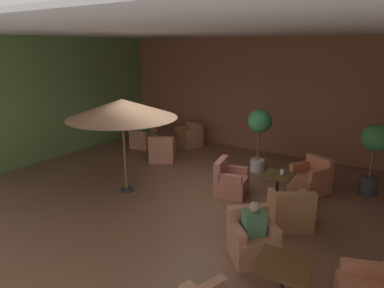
{
  "coord_description": "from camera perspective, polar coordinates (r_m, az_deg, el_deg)",
  "views": [
    {
      "loc": [
        4.4,
        -6.36,
        3.47
      ],
      "look_at": [
        0.0,
        0.44,
        1.14
      ],
      "focal_mm": 31.81,
      "sensor_mm": 36.0,
      "label": 1
    }
  ],
  "objects": [
    {
      "name": "armchair_front_right_north",
      "position": [
        12.23,
        -8.24,
        0.92
      ],
      "size": [
        0.79,
        0.79,
        0.84
      ],
      "color": "#B57250",
      "rests_on": "ground_plane"
    },
    {
      "name": "armchair_front_left_east",
      "position": [
        8.91,
        19.3,
        -5.57
      ],
      "size": [
        1.01,
        1.03,
        0.87
      ],
      "color": "#B56646",
      "rests_on": "ground_plane"
    },
    {
      "name": "armchair_front_right_east",
      "position": [
        10.73,
        -5.01,
        -1.1
      ],
      "size": [
        1.04,
        1.05,
        0.84
      ],
      "color": "#B37154",
      "rests_on": "ground_plane"
    },
    {
      "name": "cafe_table_mid_center",
      "position": [
        5.08,
        15.02,
        -20.11
      ],
      "size": [
        0.79,
        0.79,
        0.66
      ],
      "color": "black",
      "rests_on": "ground_plane"
    },
    {
      "name": "wall_left_accent",
      "position": [
        11.5,
        -23.09,
        6.86
      ],
      "size": [
        0.08,
        8.85,
        3.78
      ],
      "primitive_type": "cube",
      "color": "#5E7E43",
      "rests_on": "ground_plane"
    },
    {
      "name": "armchair_front_left_north",
      "position": [
        7.18,
        16.16,
        -10.75
      ],
      "size": [
        1.07,
        1.07,
        0.81
      ],
      "color": "#A66C46",
      "rests_on": "ground_plane"
    },
    {
      "name": "patio_umbrella_tall_red",
      "position": [
        8.12,
        -11.63,
        5.81
      ],
      "size": [
        2.59,
        2.59,
        2.31
      ],
      "color": "#2D2D2D",
      "rests_on": "ground_plane"
    },
    {
      "name": "patron_blue_shirt",
      "position": [
        5.85,
        10.35,
        -12.58
      ],
      "size": [
        0.44,
        0.43,
        0.59
      ],
      "color": "#49754E",
      "rests_on": "ground_plane"
    },
    {
      "name": "potted_tree_left_corner",
      "position": [
        9.73,
        11.23,
        2.64
      ],
      "size": [
        0.68,
        0.68,
        1.81
      ],
      "color": "silver",
      "rests_on": "ground_plane"
    },
    {
      "name": "armchair_front_right_south",
      "position": [
        12.25,
        -0.5,
        1.12
      ],
      "size": [
        0.96,
        0.99,
        0.81
      ],
      "color": "#AD724D",
      "rests_on": "ground_plane"
    },
    {
      "name": "ground_plane",
      "position": [
        8.48,
        -1.64,
        -8.2
      ],
      "size": [
        10.17,
        8.85,
        0.02
      ],
      "primitive_type": "cube",
      "color": "brown"
    },
    {
      "name": "patron_by_window",
      "position": [
        12.12,
        -8.16,
        2.63
      ],
      "size": [
        0.28,
        0.35,
        0.63
      ],
      "color": "#47755A",
      "rests_on": "ground_plane"
    },
    {
      "name": "iced_drink_cup",
      "position": [
        8.05,
        14.86,
        -4.56
      ],
      "size": [
        0.08,
        0.08,
        0.11
      ],
      "primitive_type": "cylinder",
      "color": "white",
      "rests_on": "cafe_table_front_left"
    },
    {
      "name": "potted_tree_mid_left",
      "position": [
        9.11,
        28.18,
        -0.87
      ],
      "size": [
        0.63,
        0.63,
        1.72
      ],
      "color": "#343637",
      "rests_on": "ground_plane"
    },
    {
      "name": "ceiling_slab",
      "position": [
        7.74,
        -1.88,
        18.53
      ],
      "size": [
        10.17,
        8.85,
        0.06
      ],
      "primitive_type": "cube",
      "color": "silver",
      "rests_on": "wall_back_brick"
    },
    {
      "name": "cafe_table_front_left",
      "position": [
        8.09,
        14.11,
        -6.17
      ],
      "size": [
        0.66,
        0.66,
        0.66
      ],
      "color": "black",
      "rests_on": "ground_plane"
    },
    {
      "name": "armchair_front_left_south",
      "position": [
        8.34,
        6.4,
        -6.31
      ],
      "size": [
        0.85,
        0.88,
        0.86
      ],
      "color": "#AE6653",
      "rests_on": "ground_plane"
    },
    {
      "name": "armchair_mid_center_north",
      "position": [
        6.07,
        10.04,
        -15.58
      ],
      "size": [
        1.02,
        1.02,
        0.83
      ],
      "color": "#B17453",
      "rests_on": "ground_plane"
    },
    {
      "name": "cafe_table_front_right",
      "position": [
        11.63,
        -4.32,
        1.12
      ],
      "size": [
        0.62,
        0.62,
        0.66
      ],
      "color": "black",
      "rests_on": "ground_plane"
    },
    {
      "name": "wall_back_brick",
      "position": [
        11.72,
        10.64,
        8.01
      ],
      "size": [
        10.17,
        0.08,
        3.78
      ],
      "primitive_type": "cube",
      "color": "brown",
      "rests_on": "ground_plane"
    }
  ]
}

